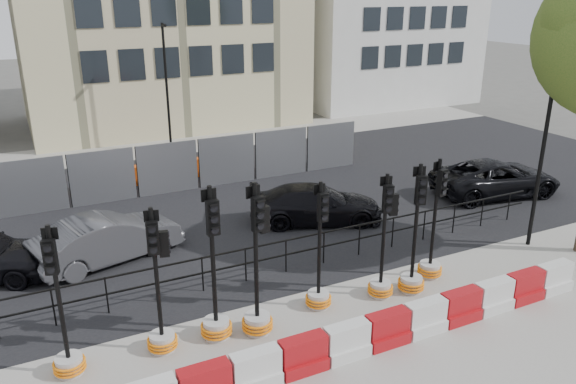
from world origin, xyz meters
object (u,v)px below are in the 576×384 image
traffic_signal_a (66,345)px  car_c (316,204)px  traffic_signal_d (258,299)px  lamp_post_near (544,144)px  traffic_signal_h (432,254)px

traffic_signal_a → car_c: 9.66m
traffic_signal_a → car_c: (8.40, 4.76, -0.04)m
traffic_signal_a → traffic_signal_d: (4.06, -0.35, 0.18)m
lamp_post_near → traffic_signal_h: 4.80m
traffic_signal_h → traffic_signal_a: bearing=168.2°
lamp_post_near → traffic_signal_d: (-9.34, -0.59, -2.35)m
traffic_signal_h → traffic_signal_d: bearing=171.9°
lamp_post_near → traffic_signal_h: bearing=-176.5°
car_c → traffic_signal_d: bearing=161.3°
traffic_signal_a → traffic_signal_h: bearing=18.7°
lamp_post_near → traffic_signal_h: lamp_post_near is taller
lamp_post_near → traffic_signal_a: 13.64m
traffic_signal_h → car_c: 4.86m
traffic_signal_d → traffic_signal_h: bearing=-3.3°
lamp_post_near → traffic_signal_d: lamp_post_near is taller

